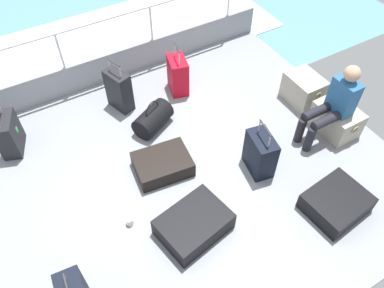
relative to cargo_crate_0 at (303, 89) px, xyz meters
The scene contains 16 objects.
ground_plane 2.20m from the cargo_crate_0, 82.12° to the right, with size 4.40×5.20×0.06m, color gray.
gunwale_port 2.86m from the cargo_crate_0, 130.79° to the right, with size 0.06×5.20×0.45m, color gray.
railing_port 2.92m from the cargo_crate_0, 130.79° to the right, with size 0.04×4.20×1.02m.
sea_wake 3.99m from the cargo_crate_0, 146.71° to the right, with size 12.00×12.00×0.01m.
cargo_crate_0 is the anchor object (origin of this frame).
cargo_crate_1 0.68m from the cargo_crate_0, ahead, with size 0.63×0.42×0.39m.
passenger_seated 0.80m from the cargo_crate_0, 16.21° to the right, with size 0.34×0.66×1.09m.
suitcase_0 1.48m from the cargo_crate_0, 61.97° to the right, with size 0.46×0.32×0.74m.
suitcase_1 1.86m from the cargo_crate_0, 28.92° to the right, with size 0.63×0.73×0.23m.
suitcase_2 4.04m from the cargo_crate_0, 106.82° to the right, with size 0.48×0.36×0.68m.
suitcase_3 2.66m from the cargo_crate_0, 66.82° to the right, with size 0.68×0.84×0.25m.
suitcase_4 2.36m from the cargo_crate_0, 86.97° to the right, with size 0.59×0.74×0.21m.
suitcase_7 2.63m from the cargo_crate_0, 117.25° to the right, with size 0.42×0.30×0.78m.
suitcase_8 1.83m from the cargo_crate_0, 127.36° to the right, with size 0.43×0.33×0.77m.
duffel_bag 2.20m from the cargo_crate_0, 105.65° to the right, with size 0.53×0.63×0.46m.
paper_cup 3.09m from the cargo_crate_0, 78.43° to the right, with size 0.08×0.08×0.10m, color white.
Camera 1 is at (2.53, -1.34, 3.86)m, focal length 35.92 mm.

